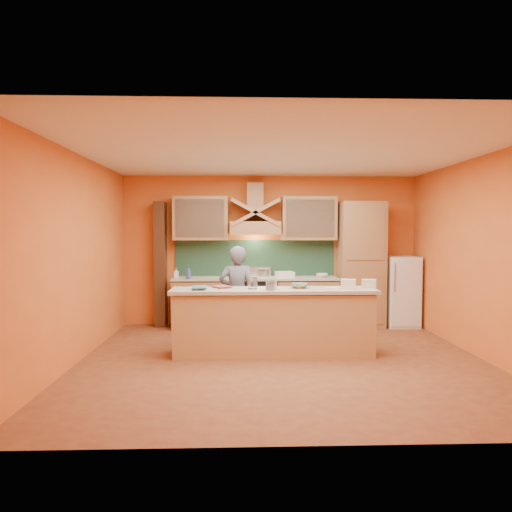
{
  "coord_description": "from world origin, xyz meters",
  "views": [
    {
      "loc": [
        -0.57,
        -6.12,
        1.75
      ],
      "look_at": [
        -0.33,
        0.9,
        1.38
      ],
      "focal_mm": 32.0,
      "sensor_mm": 36.0,
      "label": 1
    }
  ],
  "objects_px": {
    "stove": "(255,303)",
    "fridge": "(400,291)",
    "person": "(237,295)",
    "kitchen_scale": "(272,286)",
    "mixing_bowl": "(299,286)"
  },
  "relations": [
    {
      "from": "stove",
      "to": "fridge",
      "type": "xyz_separation_m",
      "value": [
        2.7,
        0.0,
        0.2
      ]
    },
    {
      "from": "stove",
      "to": "mixing_bowl",
      "type": "xyz_separation_m",
      "value": [
        0.58,
        -1.83,
        0.53
      ]
    },
    {
      "from": "stove",
      "to": "person",
      "type": "bearing_deg",
      "value": -105.13
    },
    {
      "from": "stove",
      "to": "kitchen_scale",
      "type": "bearing_deg",
      "value": -85.18
    },
    {
      "from": "fridge",
      "to": "person",
      "type": "xyz_separation_m",
      "value": [
        -3.03,
        -1.21,
        0.12
      ]
    },
    {
      "from": "stove",
      "to": "kitchen_scale",
      "type": "distance_m",
      "value": 2.11
    },
    {
      "from": "stove",
      "to": "fridge",
      "type": "bearing_deg",
      "value": 0.0
    },
    {
      "from": "kitchen_scale",
      "to": "mixing_bowl",
      "type": "relative_size",
      "value": 0.43
    },
    {
      "from": "person",
      "to": "stove",
      "type": "bearing_deg",
      "value": -108.53
    },
    {
      "from": "fridge",
      "to": "kitchen_scale",
      "type": "height_order",
      "value": "fridge"
    },
    {
      "from": "stove",
      "to": "kitchen_scale",
      "type": "xyz_separation_m",
      "value": [
        0.17,
        -2.03,
        0.54
      ]
    },
    {
      "from": "stove",
      "to": "fridge",
      "type": "distance_m",
      "value": 2.71
    },
    {
      "from": "stove",
      "to": "fridge",
      "type": "height_order",
      "value": "fridge"
    },
    {
      "from": "person",
      "to": "kitchen_scale",
      "type": "xyz_separation_m",
      "value": [
        0.5,
        -0.82,
        0.23
      ]
    },
    {
      "from": "person",
      "to": "fridge",
      "type": "bearing_deg",
      "value": -161.62
    }
  ]
}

